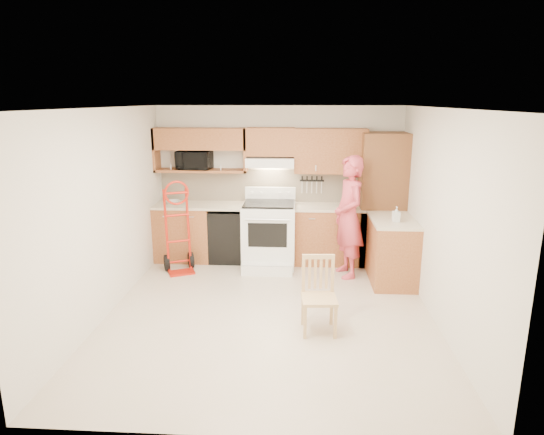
# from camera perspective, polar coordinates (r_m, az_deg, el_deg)

# --- Properties ---
(floor) EXTENTS (4.00, 4.50, 0.02)m
(floor) POSITION_cam_1_polar(r_m,az_deg,el_deg) (5.99, -0.30, -11.55)
(floor) COLOR #BFAF97
(floor) RESTS_ON ground
(ceiling) EXTENTS (4.00, 4.50, 0.02)m
(ceiling) POSITION_cam_1_polar(r_m,az_deg,el_deg) (5.39, -0.34, 13.34)
(ceiling) COLOR white
(ceiling) RESTS_ON ground
(wall_back) EXTENTS (4.00, 0.02, 2.50)m
(wall_back) POSITION_cam_1_polar(r_m,az_deg,el_deg) (7.76, 0.80, 4.26)
(wall_back) COLOR silver
(wall_back) RESTS_ON ground
(wall_front) EXTENTS (4.00, 0.02, 2.50)m
(wall_front) POSITION_cam_1_polar(r_m,az_deg,el_deg) (3.41, -2.89, -8.95)
(wall_front) COLOR silver
(wall_front) RESTS_ON ground
(wall_left) EXTENTS (0.02, 4.50, 2.50)m
(wall_left) POSITION_cam_1_polar(r_m,az_deg,el_deg) (6.03, -19.74, 0.51)
(wall_left) COLOR silver
(wall_left) RESTS_ON ground
(wall_right) EXTENTS (0.02, 4.50, 2.50)m
(wall_right) POSITION_cam_1_polar(r_m,az_deg,el_deg) (5.78, 19.97, -0.08)
(wall_right) COLOR silver
(wall_right) RESTS_ON ground
(backsplash) EXTENTS (3.92, 0.03, 0.55)m
(backsplash) POSITION_cam_1_polar(r_m,az_deg,el_deg) (7.75, 0.79, 3.87)
(backsplash) COLOR beige
(backsplash) RESTS_ON wall_back
(lower_cab_left) EXTENTS (0.90, 0.60, 0.90)m
(lower_cab_left) POSITION_cam_1_polar(r_m,az_deg,el_deg) (7.87, -10.68, -1.83)
(lower_cab_left) COLOR #A2663E
(lower_cab_left) RESTS_ON ground
(dishwasher) EXTENTS (0.60, 0.60, 0.85)m
(dishwasher) POSITION_cam_1_polar(r_m,az_deg,el_deg) (7.73, -5.27, -2.12)
(dishwasher) COLOR black
(dishwasher) RESTS_ON ground
(lower_cab_right) EXTENTS (1.14, 0.60, 0.90)m
(lower_cab_right) POSITION_cam_1_polar(r_m,az_deg,el_deg) (7.65, 6.90, -2.15)
(lower_cab_right) COLOR #A2663E
(lower_cab_right) RESTS_ON ground
(countertop_left) EXTENTS (1.50, 0.63, 0.04)m
(countertop_left) POSITION_cam_1_polar(r_m,az_deg,el_deg) (7.69, -8.67, 1.49)
(countertop_left) COLOR beige
(countertop_left) RESTS_ON lower_cab_left
(countertop_right) EXTENTS (1.14, 0.63, 0.04)m
(countertop_right) POSITION_cam_1_polar(r_m,az_deg,el_deg) (7.53, 7.00, 1.28)
(countertop_right) COLOR beige
(countertop_right) RESTS_ON lower_cab_right
(cab_return_right) EXTENTS (0.60, 1.00, 0.90)m
(cab_return_right) POSITION_cam_1_polar(r_m,az_deg,el_deg) (7.00, 14.40, -4.07)
(cab_return_right) COLOR #A2663E
(cab_return_right) RESTS_ON ground
(countertop_return) EXTENTS (0.63, 1.00, 0.04)m
(countertop_return) POSITION_cam_1_polar(r_m,az_deg,el_deg) (6.87, 14.64, -0.34)
(countertop_return) COLOR beige
(countertop_return) RESTS_ON cab_return_right
(pantry_tall) EXTENTS (0.70, 0.60, 2.10)m
(pantry_tall) POSITION_cam_1_polar(r_m,az_deg,el_deg) (7.60, 13.22, 2.13)
(pantry_tall) COLOR brown
(pantry_tall) RESTS_ON ground
(upper_cab_left) EXTENTS (1.50, 0.33, 0.34)m
(upper_cab_left) POSITION_cam_1_polar(r_m,az_deg,el_deg) (7.66, -8.75, 9.47)
(upper_cab_left) COLOR #A2663E
(upper_cab_left) RESTS_ON wall_back
(upper_shelf_mw) EXTENTS (1.50, 0.33, 0.04)m
(upper_shelf_mw) POSITION_cam_1_polar(r_m,az_deg,el_deg) (7.72, -8.61, 5.70)
(upper_shelf_mw) COLOR #A2663E
(upper_shelf_mw) RESTS_ON wall_back
(upper_cab_center) EXTENTS (0.76, 0.33, 0.44)m
(upper_cab_center) POSITION_cam_1_polar(r_m,az_deg,el_deg) (7.51, -0.17, 9.23)
(upper_cab_center) COLOR #A2663E
(upper_cab_center) RESTS_ON wall_back
(upper_cab_right) EXTENTS (1.14, 0.33, 0.70)m
(upper_cab_right) POSITION_cam_1_polar(r_m,az_deg,el_deg) (7.52, 7.15, 8.06)
(upper_cab_right) COLOR #A2663E
(upper_cab_right) RESTS_ON wall_back
(range_hood) EXTENTS (0.76, 0.46, 0.14)m
(range_hood) POSITION_cam_1_polar(r_m,az_deg,el_deg) (7.48, -0.20, 6.82)
(range_hood) COLOR white
(range_hood) RESTS_ON wall_back
(knife_strip) EXTENTS (0.40, 0.05, 0.29)m
(knife_strip) POSITION_cam_1_polar(r_m,az_deg,el_deg) (7.71, 4.88, 4.06)
(knife_strip) COLOR black
(knife_strip) RESTS_ON backsplash
(microwave) EXTENTS (0.58, 0.43, 0.30)m
(microwave) POSITION_cam_1_polar(r_m,az_deg,el_deg) (7.72, -9.45, 6.94)
(microwave) COLOR black
(microwave) RESTS_ON upper_shelf_mw
(range) EXTENTS (0.82, 1.08, 1.21)m
(range) POSITION_cam_1_polar(r_m,az_deg,el_deg) (7.36, -0.40, -1.45)
(range) COLOR white
(range) RESTS_ON ground
(person) EXTENTS (0.60, 0.76, 1.82)m
(person) POSITION_cam_1_polar(r_m,az_deg,el_deg) (6.97, 9.34, 0.05)
(person) COLOR #C43F4D
(person) RESTS_ON ground
(hand_truck) EXTENTS (0.65, 0.63, 1.28)m
(hand_truck) POSITION_cam_1_polar(r_m,az_deg,el_deg) (7.24, -11.34, -1.69)
(hand_truck) COLOR red
(hand_truck) RESTS_ON ground
(dining_chair) EXTENTS (0.42, 0.45, 0.87)m
(dining_chair) POSITION_cam_1_polar(r_m,az_deg,el_deg) (5.38, 5.78, -9.52)
(dining_chair) COLOR tan
(dining_chair) RESTS_ON ground
(soap_bottle) EXTENTS (0.10, 0.10, 0.21)m
(soap_bottle) POSITION_cam_1_polar(r_m,az_deg,el_deg) (6.71, 14.93, 0.40)
(soap_bottle) COLOR white
(soap_bottle) RESTS_ON countertop_return
(bowl) EXTENTS (0.30, 0.30, 0.06)m
(bowl) POSITION_cam_1_polar(r_m,az_deg,el_deg) (7.79, -12.00, 1.86)
(bowl) COLOR white
(bowl) RESTS_ON countertop_left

